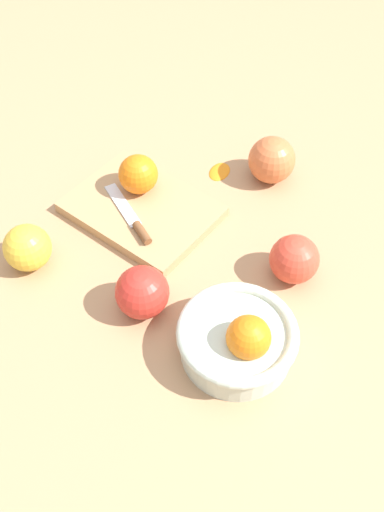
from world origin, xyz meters
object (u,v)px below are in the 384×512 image
(orange_on_board, at_px, (138,174))
(apple_front_center, at_px, (272,160))
(knife, at_px, (134,221))
(apple_back_right, at_px, (142,292))
(bowl, at_px, (238,339))
(apple_mid_left, at_px, (294,259))
(cutting_board, at_px, (142,209))
(apple_back_right_2, at_px, (27,248))

(orange_on_board, xyz_separation_m, apple_front_center, (-0.17, -0.17, -0.01))
(knife, distance_m, apple_back_right, 0.16)
(bowl, bearing_deg, orange_on_board, -31.17)
(apple_front_center, height_order, apple_mid_left, apple_front_center)
(bowl, bearing_deg, apple_front_center, -69.51)
(cutting_board, xyz_separation_m, apple_front_center, (-0.14, -0.20, 0.03))
(cutting_board, distance_m, apple_back_right_2, 0.20)
(apple_mid_left, distance_m, apple_back_right_2, 0.41)
(apple_back_right, xyz_separation_m, apple_back_right_2, (0.20, 0.03, -0.00))
(bowl, xyz_separation_m, apple_front_center, (0.13, -0.35, 0.01))
(bowl, relative_size, apple_mid_left, 2.19)
(cutting_board, bearing_deg, orange_on_board, -49.66)
(bowl, xyz_separation_m, apple_back_right, (0.16, 0.01, 0.01))
(apple_front_center, bearing_deg, apple_mid_left, 126.33)
(apple_back_right, bearing_deg, apple_mid_left, -131.96)
(cutting_board, distance_m, apple_mid_left, 0.28)
(bowl, bearing_deg, apple_mid_left, -91.09)
(bowl, distance_m, orange_on_board, 0.35)
(apple_back_right, bearing_deg, orange_on_board, -52.87)
(knife, xyz_separation_m, apple_front_center, (-0.13, -0.24, 0.02))
(cutting_board, height_order, knife, knife)
(cutting_board, distance_m, apple_back_right, 0.20)
(apple_front_center, bearing_deg, bowl, 110.49)
(apple_back_right_2, bearing_deg, bowl, -174.50)
(cutting_board, height_order, apple_back_right_2, apple_back_right_2)
(cutting_board, relative_size, orange_on_board, 3.56)
(cutting_board, relative_size, apple_back_right_2, 3.22)
(knife, distance_m, apple_front_center, 0.27)
(orange_on_board, distance_m, apple_back_right_2, 0.22)
(apple_back_right_2, bearing_deg, cutting_board, -114.48)
(apple_back_right, bearing_deg, cutting_board, -53.53)
(apple_front_center, distance_m, apple_mid_left, 0.22)
(apple_front_center, bearing_deg, apple_back_right_2, 59.36)
(apple_front_center, relative_size, apple_mid_left, 1.09)
(bowl, relative_size, cutting_board, 0.70)
(knife, bearing_deg, orange_on_board, -61.05)
(bowl, bearing_deg, cutting_board, -28.78)
(orange_on_board, relative_size, knife, 0.47)
(apple_back_right_2, bearing_deg, apple_front_center, -120.64)
(apple_back_right, bearing_deg, bowl, -176.60)
(orange_on_board, xyz_separation_m, apple_back_right, (-0.14, 0.19, -0.01))
(apple_back_right_2, bearing_deg, orange_on_board, -104.89)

